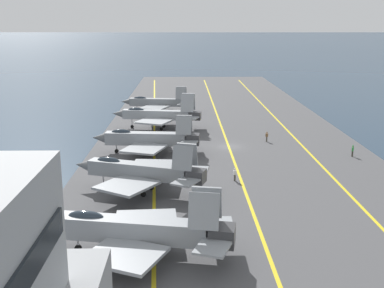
{
  "coord_description": "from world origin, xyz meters",
  "views": [
    {
      "loc": [
        -73.95,
        7.17,
        19.57
      ],
      "look_at": [
        -8.06,
        6.0,
        2.9
      ],
      "focal_mm": 45.0,
      "sensor_mm": 36.0,
      "label": 1
    }
  ],
  "objects_px": {
    "parked_jet_third": "(147,139)",
    "crew_white_vest": "(235,174)",
    "crew_green_vest": "(353,150)",
    "crew_brown_vest": "(267,136)",
    "parked_jet_fifth": "(158,102)",
    "parked_jet_nearest": "(135,230)",
    "parked_jet_fourth": "(158,115)",
    "parked_jet_second": "(140,171)"
  },
  "relations": [
    {
      "from": "parked_jet_third",
      "to": "crew_white_vest",
      "type": "height_order",
      "value": "parked_jet_third"
    },
    {
      "from": "crew_green_vest",
      "to": "crew_brown_vest",
      "type": "relative_size",
      "value": 1.01
    },
    {
      "from": "crew_green_vest",
      "to": "parked_jet_fifth",
      "type": "bearing_deg",
      "value": 40.69
    },
    {
      "from": "parked_jet_third",
      "to": "crew_green_vest",
      "type": "xyz_separation_m",
      "value": [
        -2.26,
        -30.28,
        -1.34
      ]
    },
    {
      "from": "parked_jet_nearest",
      "to": "crew_green_vest",
      "type": "bearing_deg",
      "value": -43.49
    },
    {
      "from": "parked_jet_nearest",
      "to": "parked_jet_fifth",
      "type": "height_order",
      "value": "parked_jet_nearest"
    },
    {
      "from": "parked_jet_nearest",
      "to": "crew_white_vest",
      "type": "xyz_separation_m",
      "value": [
        19.68,
        -10.47,
        -1.45
      ]
    },
    {
      "from": "parked_jet_nearest",
      "to": "parked_jet_fifth",
      "type": "xyz_separation_m",
      "value": [
        65.94,
        1.48,
        0.03
      ]
    },
    {
      "from": "crew_green_vest",
      "to": "parked_jet_fourth",
      "type": "bearing_deg",
      "value": 56.5
    },
    {
      "from": "parked_jet_nearest",
      "to": "crew_green_vest",
      "type": "relative_size",
      "value": 10.12
    },
    {
      "from": "parked_jet_second",
      "to": "crew_white_vest",
      "type": "distance_m",
      "value": 12.2
    },
    {
      "from": "parked_jet_second",
      "to": "parked_jet_third",
      "type": "height_order",
      "value": "parked_jet_second"
    },
    {
      "from": "parked_jet_fourth",
      "to": "crew_brown_vest",
      "type": "distance_m",
      "value": 21.13
    },
    {
      "from": "parked_jet_fifth",
      "to": "crew_green_vest",
      "type": "height_order",
      "value": "parked_jet_fifth"
    },
    {
      "from": "parked_jet_fourth",
      "to": "crew_white_vest",
      "type": "bearing_deg",
      "value": -160.06
    },
    {
      "from": "parked_jet_third",
      "to": "parked_jet_fifth",
      "type": "relative_size",
      "value": 1.05
    },
    {
      "from": "parked_jet_third",
      "to": "crew_green_vest",
      "type": "relative_size",
      "value": 9.44
    },
    {
      "from": "parked_jet_second",
      "to": "parked_jet_third",
      "type": "distance_m",
      "value": 17.22
    },
    {
      "from": "crew_white_vest",
      "to": "parked_jet_third",
      "type": "bearing_deg",
      "value": 41.96
    },
    {
      "from": "parked_jet_second",
      "to": "crew_green_vest",
      "type": "xyz_separation_m",
      "value": [
        14.95,
        -29.86,
        -1.68
      ]
    },
    {
      "from": "crew_green_vest",
      "to": "crew_white_vest",
      "type": "distance_m",
      "value": 21.44
    },
    {
      "from": "parked_jet_nearest",
      "to": "parked_jet_fourth",
      "type": "bearing_deg",
      "value": 0.63
    },
    {
      "from": "parked_jet_third",
      "to": "crew_brown_vest",
      "type": "bearing_deg",
      "value": -69.75
    },
    {
      "from": "parked_jet_fourth",
      "to": "crew_white_vest",
      "type": "height_order",
      "value": "parked_jet_fourth"
    },
    {
      "from": "parked_jet_nearest",
      "to": "parked_jet_third",
      "type": "bearing_deg",
      "value": 2.31
    },
    {
      "from": "parked_jet_second",
      "to": "parked_jet_fourth",
      "type": "bearing_deg",
      "value": -0.57
    },
    {
      "from": "parked_jet_nearest",
      "to": "parked_jet_fifth",
      "type": "bearing_deg",
      "value": 1.28
    },
    {
      "from": "parked_jet_fifth",
      "to": "crew_brown_vest",
      "type": "distance_m",
      "value": 32.5
    },
    {
      "from": "parked_jet_fifth",
      "to": "crew_green_vest",
      "type": "distance_m",
      "value": 46.72
    },
    {
      "from": "crew_white_vest",
      "to": "crew_brown_vest",
      "type": "bearing_deg",
      "value": -20.14
    },
    {
      "from": "parked_jet_third",
      "to": "parked_jet_fifth",
      "type": "distance_m",
      "value": 33.14
    },
    {
      "from": "parked_jet_fifth",
      "to": "parked_jet_nearest",
      "type": "bearing_deg",
      "value": -178.72
    },
    {
      "from": "parked_jet_fifth",
      "to": "crew_white_vest",
      "type": "distance_m",
      "value": 47.8
    },
    {
      "from": "parked_jet_fifth",
      "to": "crew_white_vest",
      "type": "relative_size",
      "value": 9.21
    },
    {
      "from": "crew_brown_vest",
      "to": "crew_white_vest",
      "type": "bearing_deg",
      "value": 159.86
    },
    {
      "from": "parked_jet_nearest",
      "to": "crew_white_vest",
      "type": "bearing_deg",
      "value": -28.01
    },
    {
      "from": "crew_white_vest",
      "to": "parked_jet_second",
      "type": "bearing_deg",
      "value": 109.8
    },
    {
      "from": "parked_jet_second",
      "to": "crew_brown_vest",
      "type": "xyz_separation_m",
      "value": [
        24.3,
        -18.78,
        -1.69
      ]
    },
    {
      "from": "parked_jet_fourth",
      "to": "crew_white_vest",
      "type": "distance_m",
      "value": 32.38
    },
    {
      "from": "crew_green_vest",
      "to": "crew_brown_vest",
      "type": "distance_m",
      "value": 14.5
    },
    {
      "from": "parked_jet_second",
      "to": "crew_white_vest",
      "type": "xyz_separation_m",
      "value": [
        4.09,
        -11.37,
        -1.7
      ]
    },
    {
      "from": "parked_jet_second",
      "to": "parked_jet_fifth",
      "type": "relative_size",
      "value": 1.05
    }
  ]
}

